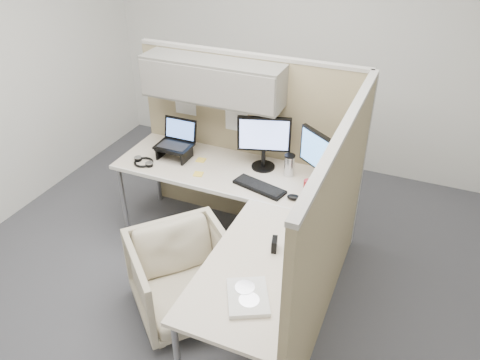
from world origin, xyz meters
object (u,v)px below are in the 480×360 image
at_px(office_chair, 183,274).
at_px(keyboard, 259,187).
at_px(monitor_left, 264,139).
at_px(desk, 237,207).

distance_m(office_chair, keyboard, 0.90).
distance_m(monitor_left, keyboard, 0.42).
xyz_separation_m(monitor_left, keyboard, (0.09, -0.32, -0.26)).
distance_m(desk, monitor_left, 0.65).
height_order(desk, keyboard, keyboard).
bearing_deg(keyboard, monitor_left, 120.18).
relative_size(desk, monitor_left, 4.29).
relative_size(monitor_left, keyboard, 1.08).
height_order(office_chair, keyboard, keyboard).
bearing_deg(office_chair, desk, 20.37).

